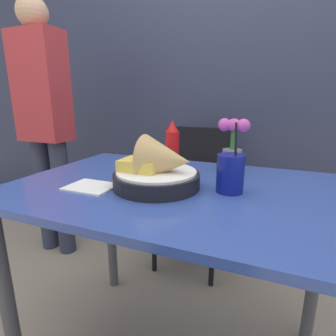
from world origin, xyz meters
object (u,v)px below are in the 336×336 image
Objects in this scene: chair_far_window at (196,182)px; drink_cup at (230,174)px; food_basket at (160,170)px; flower_vase at (233,146)px; ketchup_bottle at (172,146)px; person_standing at (45,117)px.

chair_far_window is 3.98× the size of drink_cup.
flower_vase reaches higher than food_basket.
ketchup_bottle reaches higher than food_basket.
ketchup_bottle is at bearing 101.38° from food_basket.
chair_far_window is 0.53× the size of person_standing.
person_standing reaches higher than food_basket.
food_basket is at bearing -123.83° from flower_vase.
ketchup_bottle is at bearing -16.70° from person_standing.
person_standing reaches higher than ketchup_bottle.
ketchup_bottle is (-0.05, 0.23, 0.04)m from food_basket.
person_standing reaches higher than chair_far_window.
person_standing is (-1.04, 0.53, 0.11)m from food_basket.
ketchup_bottle is 0.92× the size of drink_cup.
person_standing reaches higher than drink_cup.
flower_vase is 1.25m from person_standing.
person_standing is (-0.99, 0.30, 0.07)m from ketchup_bottle.
food_basket is (0.11, -0.83, 0.30)m from chair_far_window.
ketchup_bottle is 0.95× the size of flower_vase.
flower_vase is (-0.03, 0.23, 0.05)m from drink_cup.
drink_cup is 1.34m from person_standing.
food_basket is at bearing -82.48° from chair_far_window.
flower_vase is (0.19, 0.28, 0.05)m from food_basket.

